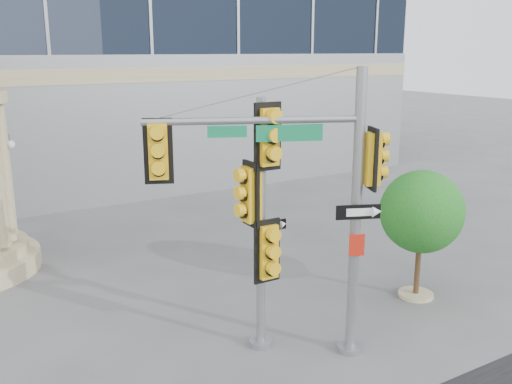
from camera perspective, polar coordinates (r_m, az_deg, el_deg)
ground at (r=12.39m, az=6.31°, el=-16.01°), size 120.00×120.00×0.00m
main_signal_pole at (r=11.08m, az=4.86°, el=0.75°), size 4.31×2.16×5.89m
secondary_signal_pole at (r=11.40m, az=0.56°, el=-1.60°), size 0.90×0.68×5.30m
street_tree at (r=14.83m, az=16.27°, el=-2.20°), size 2.13×2.08×3.32m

